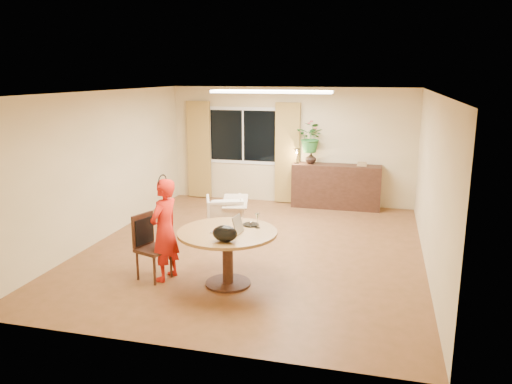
% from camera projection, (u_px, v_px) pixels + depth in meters
% --- Properties ---
extents(floor, '(6.50, 6.50, 0.00)m').
position_uv_depth(floor, '(254.00, 248.00, 8.44)').
color(floor, brown).
rests_on(floor, ground).
extents(ceiling, '(6.50, 6.50, 0.00)m').
position_uv_depth(ceiling, '(254.00, 92.00, 7.84)').
color(ceiling, white).
rests_on(ceiling, wall_back).
extents(wall_back, '(5.50, 0.00, 5.50)m').
position_uv_depth(wall_back, '(290.00, 146.00, 11.20)').
color(wall_back, tan).
rests_on(wall_back, floor).
extents(wall_left, '(0.00, 6.50, 6.50)m').
position_uv_depth(wall_left, '(104.00, 166.00, 8.80)').
color(wall_left, tan).
rests_on(wall_left, floor).
extents(wall_right, '(0.00, 6.50, 6.50)m').
position_uv_depth(wall_right, '(431.00, 182.00, 7.48)').
color(wall_right, tan).
rests_on(wall_right, floor).
extents(window, '(1.70, 0.03, 1.30)m').
position_uv_depth(window, '(243.00, 136.00, 11.40)').
color(window, white).
rests_on(window, wall_back).
extents(curtain_left, '(0.55, 0.08, 2.25)m').
position_uv_depth(curtain_left, '(199.00, 150.00, 11.67)').
color(curtain_left, olive).
rests_on(curtain_left, wall_back).
extents(curtain_right, '(0.55, 0.08, 2.25)m').
position_uv_depth(curtain_right, '(287.00, 153.00, 11.16)').
color(curtain_right, olive).
rests_on(curtain_right, wall_back).
extents(ceiling_panel, '(2.20, 0.35, 0.05)m').
position_uv_depth(ceiling_panel, '(271.00, 92.00, 8.98)').
color(ceiling_panel, white).
rests_on(ceiling_panel, ceiling).
extents(dining_table, '(1.38, 1.38, 0.78)m').
position_uv_depth(dining_table, '(228.00, 243.00, 6.86)').
color(dining_table, brown).
rests_on(dining_table, floor).
extents(dining_chair, '(0.56, 0.54, 0.94)m').
position_uv_depth(dining_chair, '(154.00, 248.00, 7.09)').
color(dining_chair, black).
rests_on(dining_chair, floor).
extents(child, '(0.60, 0.45, 1.47)m').
position_uv_depth(child, '(165.00, 230.00, 7.03)').
color(child, red).
rests_on(child, floor).
extents(laptop, '(0.41, 0.30, 0.26)m').
position_uv_depth(laptop, '(226.00, 223.00, 6.76)').
color(laptop, '#B7B7BC').
rests_on(laptop, dining_table).
extents(tumbler, '(0.10, 0.10, 0.11)m').
position_uv_depth(tumbler, '(239.00, 221.00, 7.08)').
color(tumbler, white).
rests_on(tumbler, dining_table).
extents(wine_glass, '(0.08, 0.08, 0.22)m').
position_uv_depth(wine_glass, '(257.00, 221.00, 6.94)').
color(wine_glass, white).
rests_on(wine_glass, dining_table).
extents(pot_lid, '(0.26, 0.26, 0.04)m').
position_uv_depth(pot_lid, '(251.00, 224.00, 7.08)').
color(pot_lid, white).
rests_on(pot_lid, dining_table).
extents(handbag, '(0.35, 0.23, 0.22)m').
position_uv_depth(handbag, '(225.00, 234.00, 6.36)').
color(handbag, black).
rests_on(handbag, dining_table).
extents(armchair, '(0.87, 0.89, 0.63)m').
position_uv_depth(armchair, '(225.00, 212.00, 9.47)').
color(armchair, '#BDB595').
rests_on(armchair, floor).
extents(throw, '(0.55, 0.63, 0.03)m').
position_uv_depth(throw, '(235.00, 197.00, 9.24)').
color(throw, beige).
rests_on(throw, armchair).
extents(sideboard, '(1.92, 0.47, 0.96)m').
position_uv_depth(sideboard, '(336.00, 186.00, 10.91)').
color(sideboard, black).
rests_on(sideboard, floor).
extents(vase, '(0.28, 0.28, 0.25)m').
position_uv_depth(vase, '(311.00, 158.00, 10.91)').
color(vase, black).
rests_on(vase, sideboard).
extents(bouquet, '(0.73, 0.68, 0.66)m').
position_uv_depth(bouquet, '(311.00, 137.00, 10.80)').
color(bouquet, '#235F26').
rests_on(bouquet, vase).
extents(book_stack, '(0.23, 0.19, 0.09)m').
position_uv_depth(book_stack, '(362.00, 164.00, 10.66)').
color(book_stack, brown).
rests_on(book_stack, sideboard).
extents(desk_lamp, '(0.18, 0.18, 0.34)m').
position_uv_depth(desk_lamp, '(297.00, 156.00, 10.92)').
color(desk_lamp, black).
rests_on(desk_lamp, sideboard).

